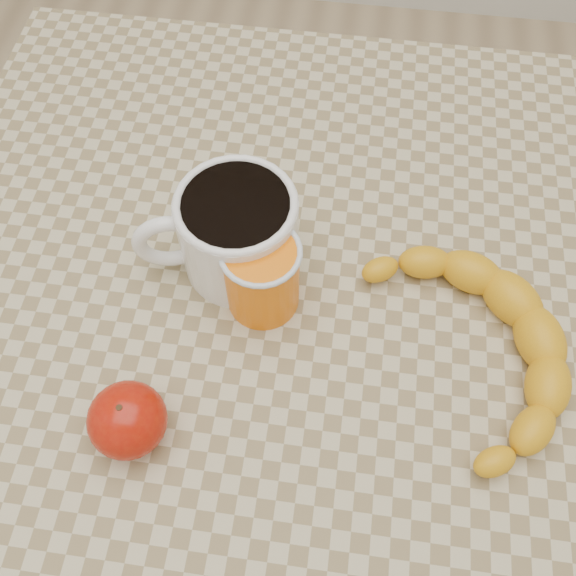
# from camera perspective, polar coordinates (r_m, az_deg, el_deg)

# --- Properties ---
(ground) EXTENTS (3.00, 3.00, 0.00)m
(ground) POSITION_cam_1_polar(r_m,az_deg,el_deg) (1.35, 0.00, -16.59)
(ground) COLOR tan
(ground) RESTS_ON ground
(table) EXTENTS (0.80, 0.80, 0.75)m
(table) POSITION_cam_1_polar(r_m,az_deg,el_deg) (0.72, 0.00, -4.22)
(table) COLOR tan
(table) RESTS_ON ground
(coffee_mug) EXTENTS (0.17, 0.14, 0.10)m
(coffee_mug) POSITION_cam_1_polar(r_m,az_deg,el_deg) (0.62, -4.75, 5.11)
(coffee_mug) COLOR white
(coffee_mug) RESTS_ON table
(orange_juice_glass) EXTENTS (0.08, 0.08, 0.09)m
(orange_juice_glass) POSITION_cam_1_polar(r_m,az_deg,el_deg) (0.60, -2.35, 1.15)
(orange_juice_glass) COLOR orange
(orange_juice_glass) RESTS_ON table
(apple) EXTENTS (0.08, 0.08, 0.06)m
(apple) POSITION_cam_1_polar(r_m,az_deg,el_deg) (0.57, -14.08, -11.31)
(apple) COLOR #A30E05
(apple) RESTS_ON table
(banana) EXTENTS (0.38, 0.41, 0.04)m
(banana) POSITION_cam_1_polar(r_m,az_deg,el_deg) (0.62, 16.48, -4.88)
(banana) COLOR #EDAA15
(banana) RESTS_ON table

